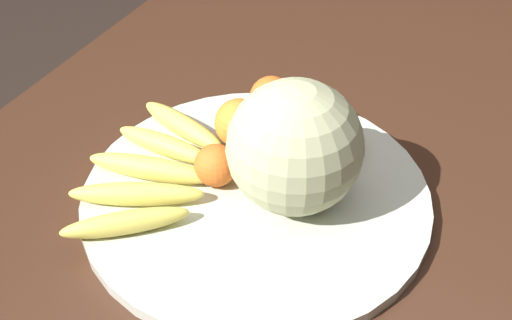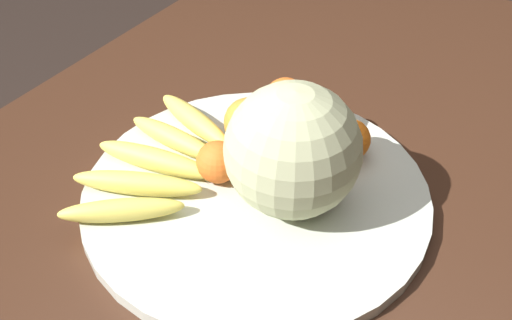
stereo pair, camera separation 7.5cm
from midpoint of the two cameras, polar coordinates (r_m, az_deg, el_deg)
name	(u,v)px [view 2 (the right image)]	position (r m, az deg, el deg)	size (l,w,h in m)	color
kitchen_table	(272,265)	(0.84, 4.13, -10.07)	(1.63, 0.99, 0.77)	#3D2316
fruit_bowl	(256,193)	(0.79, 2.73, -3.32)	(0.46, 0.46, 0.02)	beige
melon	(293,150)	(0.72, 6.52, 0.81)	(0.17, 0.17, 0.17)	#B2B789
banana_bunch	(159,160)	(0.81, -6.61, -0.08)	(0.30, 0.19, 0.03)	brown
orange_front_left	(350,139)	(0.84, 11.49, 1.83)	(0.06, 0.06, 0.06)	orange
orange_front_right	(286,99)	(0.89, 5.27, 5.68)	(0.07, 0.07, 0.07)	orange
orange_mid_center	(292,126)	(0.85, 5.97, 3.10)	(0.06, 0.06, 0.06)	orange
orange_back_left	(218,162)	(0.78, -0.92, -0.30)	(0.06, 0.06, 0.06)	orange
orange_back_right	(320,112)	(0.88, 8.59, 4.47)	(0.06, 0.06, 0.06)	orange
orange_top_small	(248,122)	(0.84, 1.84, 3.53)	(0.07, 0.07, 0.07)	orange
produce_tag	(270,177)	(0.80, 4.07, -1.78)	(0.08, 0.04, 0.00)	white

